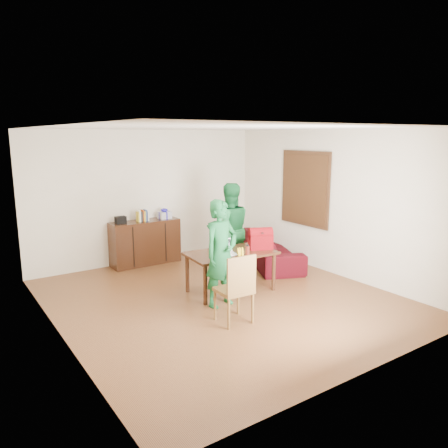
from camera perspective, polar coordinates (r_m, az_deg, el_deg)
room at (r=6.90m, az=-0.76°, el=0.80°), size 5.20×5.70×2.90m
table at (r=7.30m, az=0.89°, el=-4.28°), size 1.52×0.94×0.68m
chair at (r=6.22m, az=1.35°, el=-10.19°), size 0.48×0.46×1.00m
person_near at (r=6.65m, az=-0.39°, el=-3.86°), size 0.66×0.49×1.65m
person_far at (r=8.12m, az=0.68°, el=-0.72°), size 1.01×0.90×1.74m
laptop at (r=7.11m, az=0.20°, el=-3.67°), size 0.37×0.30×0.23m
bananas at (r=6.98m, az=2.17°, el=-4.09°), size 0.17×0.12×0.06m
bottle at (r=6.98m, az=3.09°, el=-3.51°), size 0.08×0.08×0.20m
red_bag at (r=7.47m, az=4.79°, el=-2.16°), size 0.45×0.37×0.29m
sofa at (r=9.02m, az=6.16°, el=-3.23°), size 1.60×2.23×0.61m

